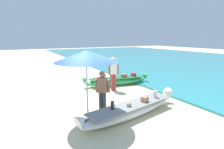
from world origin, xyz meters
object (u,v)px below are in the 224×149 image
at_px(person_vendor_hatted, 113,71).
at_px(boat_white_foreground, 132,109).
at_px(boat_green_midground, 116,81).
at_px(patio_umbrella_large, 86,57).
at_px(person_tourist_customer, 102,90).

bearing_deg(person_vendor_hatted, boat_white_foreground, -107.07).
relative_size(boat_green_midground, patio_umbrella_large, 1.69).
bearing_deg(boat_white_foreground, patio_umbrella_large, 169.28).
xyz_separation_m(boat_white_foreground, person_tourist_customer, (-0.82, 0.76, 0.65)).
relative_size(person_vendor_hatted, person_tourist_customer, 1.14).
distance_m(boat_white_foreground, person_vendor_hatted, 3.26).
distance_m(person_vendor_hatted, patio_umbrella_large, 3.88).
distance_m(boat_white_foreground, boat_green_midground, 4.18).
relative_size(boat_white_foreground, patio_umbrella_large, 1.91).
distance_m(person_vendor_hatted, person_tourist_customer, 2.87).
bearing_deg(person_tourist_customer, boat_white_foreground, -42.50).
bearing_deg(person_tourist_customer, person_vendor_hatted, 52.30).
height_order(person_vendor_hatted, patio_umbrella_large, patio_umbrella_large).
bearing_deg(patio_umbrella_large, boat_white_foreground, -10.72).
height_order(boat_white_foreground, boat_green_midground, boat_white_foreground).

